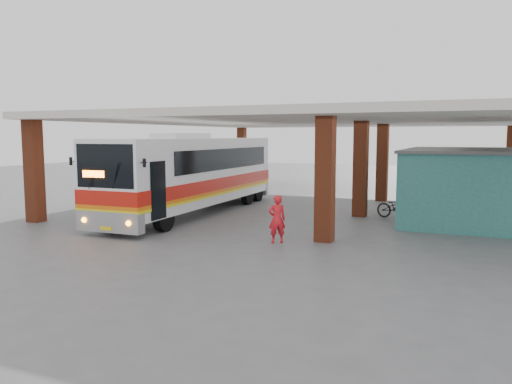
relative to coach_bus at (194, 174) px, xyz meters
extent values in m
plane|color=#515154|center=(4.46, -0.75, -1.89)|extent=(90.00, 90.00, 0.00)
cube|color=brown|center=(7.46, -3.75, 0.29)|extent=(0.60, 0.60, 4.35)
cube|color=brown|center=(7.46, 2.25, 0.29)|extent=(0.60, 0.60, 4.35)
cube|color=brown|center=(7.46, 8.25, 0.29)|extent=(0.60, 0.60, 4.35)
cube|color=brown|center=(-5.04, -4.75, 0.29)|extent=(0.60, 0.60, 4.35)
cube|color=brown|center=(-5.04, 16.25, 0.29)|extent=(0.60, 0.60, 4.35)
cube|color=brown|center=(14.46, 16.25, 0.29)|extent=(0.60, 0.60, 4.35)
cube|color=beige|center=(4.96, 5.75, 2.61)|extent=(21.00, 23.00, 0.30)
cube|color=#2B6C5D|center=(11.96, 3.25, -0.39)|extent=(5.00, 8.00, 3.00)
cube|color=#535353|center=(11.96, 3.25, 1.16)|extent=(5.20, 8.20, 0.12)
cube|color=#133631|center=(9.44, 1.75, -0.84)|extent=(0.08, 0.95, 2.10)
cube|color=black|center=(9.44, 4.75, -0.09)|extent=(0.08, 1.20, 1.00)
cube|color=black|center=(9.41, 4.75, -0.09)|extent=(0.04, 1.30, 1.10)
cube|color=white|center=(0.00, 0.04, 0.16)|extent=(3.03, 13.01, 3.02)
cube|color=white|center=(0.03, -1.04, 1.78)|extent=(1.38, 3.27, 0.27)
cube|color=gray|center=(0.16, -6.24, -1.29)|extent=(2.73, 0.50, 0.75)
cube|color=red|center=(0.00, 0.04, -0.43)|extent=(3.07, 13.01, 0.54)
cube|color=orange|center=(0.00, 0.04, -0.77)|extent=(3.07, 13.01, 0.14)
cube|color=yellow|center=(0.00, 0.04, -0.90)|extent=(3.07, 13.01, 0.11)
cube|color=black|center=(0.17, -6.39, 0.72)|extent=(2.45, 0.16, 1.56)
cube|color=black|center=(-1.38, 0.86, 0.70)|extent=(0.30, 9.70, 0.97)
cube|color=black|center=(1.33, 0.93, 0.70)|extent=(0.30, 9.70, 0.97)
cube|color=#FF5905|center=(-0.32, -6.46, 0.43)|extent=(0.92, 0.07, 0.24)
sphere|color=orange|center=(-0.80, -6.49, -1.26)|extent=(0.19, 0.19, 0.19)
sphere|color=orange|center=(1.14, -6.44, -1.26)|extent=(0.19, 0.19, 0.19)
cube|color=yellow|center=(0.17, -6.47, -1.51)|extent=(0.49, 0.04, 0.13)
cylinder|color=black|center=(-1.05, -4.52, -1.35)|extent=(0.37, 1.09, 1.08)
cylinder|color=black|center=(1.28, -4.46, -1.35)|extent=(0.37, 1.09, 1.08)
cylinder|color=black|center=(-1.27, 3.78, -1.35)|extent=(0.37, 1.09, 1.08)
cylinder|color=black|center=(1.07, 3.84, -1.35)|extent=(0.37, 1.09, 1.08)
cylinder|color=black|center=(-1.30, 5.18, -1.35)|extent=(0.37, 1.09, 1.08)
cylinder|color=black|center=(1.03, 5.24, -1.35)|extent=(0.37, 1.09, 1.08)
imported|color=black|center=(9.16, 2.19, -1.37)|extent=(2.07, 1.21, 1.03)
imported|color=red|center=(6.04, -4.69, -1.05)|extent=(0.73, 0.67, 1.67)
cube|color=red|center=(9.46, 7.97, -1.69)|extent=(0.41, 0.41, 0.05)
cube|color=red|center=(9.62, 7.99, -1.45)|extent=(0.09, 0.37, 0.53)
cylinder|color=black|center=(9.33, 7.80, -1.80)|extent=(0.03, 0.03, 0.18)
cylinder|color=black|center=(9.63, 7.84, -1.80)|extent=(0.03, 0.03, 0.18)
cylinder|color=black|center=(9.29, 8.10, -1.80)|extent=(0.03, 0.03, 0.18)
cylinder|color=black|center=(9.59, 8.14, -1.80)|extent=(0.03, 0.03, 0.18)
camera|label=1|loc=(12.08, -20.47, 1.77)|focal=35.00mm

